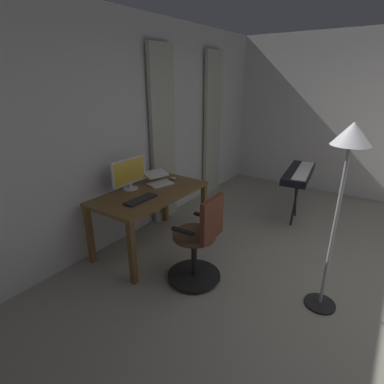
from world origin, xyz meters
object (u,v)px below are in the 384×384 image
(desk, at_px, (151,199))
(floor_lamp, at_px, (347,162))
(computer_keyboard, at_px, (141,199))
(computer_mouse, at_px, (173,178))
(computer_monitor, at_px, (129,172))
(piano_keyboard, at_px, (299,174))
(laptop, at_px, (159,180))
(office_chair, at_px, (199,243))

(desk, distance_m, floor_lamp, 2.14)
(computer_keyboard, xyz_separation_m, computer_mouse, (-0.77, -0.16, 0.01))
(desk, relative_size, floor_lamp, 0.82)
(computer_monitor, distance_m, computer_keyboard, 0.46)
(computer_monitor, distance_m, piano_keyboard, 2.36)
(laptop, bearing_deg, computer_mouse, -174.12)
(desk, bearing_deg, piano_keyboard, 144.66)
(computer_mouse, bearing_deg, floor_lamp, 79.09)
(laptop, xyz_separation_m, floor_lamp, (0.16, 2.11, 0.60))
(computer_keyboard, distance_m, computer_mouse, 0.79)
(computer_monitor, relative_size, computer_mouse, 5.16)
(desk, bearing_deg, floor_lamp, 93.17)
(office_chair, xyz_separation_m, piano_keyboard, (-1.98, 0.37, 0.28))
(computer_keyboard, height_order, floor_lamp, floor_lamp)
(computer_keyboard, height_order, laptop, laptop)
(piano_keyboard, bearing_deg, laptop, -50.37)
(laptop, bearing_deg, desk, 37.39)
(desk, xyz_separation_m, laptop, (-0.27, -0.10, 0.14))
(laptop, relative_size, floor_lamp, 0.22)
(laptop, bearing_deg, floor_lamp, 102.48)
(office_chair, distance_m, computer_mouse, 1.22)
(office_chair, bearing_deg, laptop, 59.40)
(laptop, height_order, piano_keyboard, laptop)
(office_chair, bearing_deg, computer_monitor, 78.83)
(office_chair, relative_size, computer_mouse, 9.65)
(computer_keyboard, height_order, piano_keyboard, piano_keyboard)
(laptop, distance_m, floor_lamp, 2.20)
(desk, relative_size, computer_monitor, 2.71)
(office_chair, bearing_deg, computer_mouse, 48.27)
(computer_monitor, bearing_deg, piano_keyboard, 140.48)
(laptop, bearing_deg, computer_monitor, -7.59)
(laptop, distance_m, computer_mouse, 0.24)
(computer_monitor, bearing_deg, floor_lamp, 94.57)
(computer_mouse, bearing_deg, piano_keyboard, 133.66)
(computer_mouse, bearing_deg, computer_keyboard, 11.65)
(desk, height_order, floor_lamp, floor_lamp)
(office_chair, bearing_deg, piano_keyboard, -13.30)
(computer_monitor, distance_m, computer_mouse, 0.64)
(office_chair, relative_size, piano_keyboard, 0.87)
(desk, xyz_separation_m, piano_keyboard, (-1.74, 1.23, 0.08))
(laptop, relative_size, computer_mouse, 3.72)
(computer_mouse, bearing_deg, computer_monitor, -19.28)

